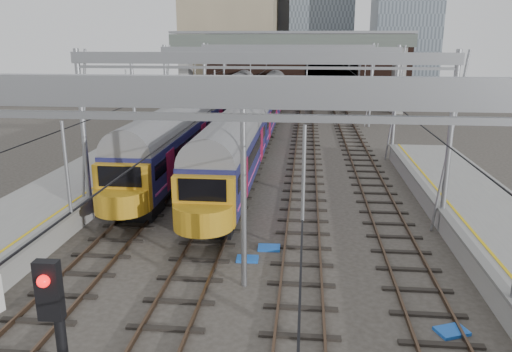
# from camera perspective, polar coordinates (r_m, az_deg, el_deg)

# --- Properties ---
(ground) EXTENTS (160.00, 160.00, 0.00)m
(ground) POSITION_cam_1_polar(r_m,az_deg,el_deg) (16.28, -2.26, -15.66)
(ground) COLOR #38332D
(ground) RESTS_ON ground
(tracks) EXTENTS (14.40, 80.00, 0.22)m
(tracks) POSITION_cam_1_polar(r_m,az_deg,el_deg) (30.06, 1.70, -0.77)
(tracks) COLOR #4C3828
(tracks) RESTS_ON ground
(overhead_line) EXTENTS (16.80, 80.00, 8.00)m
(overhead_line) POSITION_cam_1_polar(r_m,az_deg,el_deg) (35.39, 2.56, 12.44)
(overhead_line) COLOR gray
(overhead_line) RESTS_ON ground
(retaining_wall) EXTENTS (28.00, 2.75, 9.00)m
(retaining_wall) POSITION_cam_1_polar(r_m,az_deg,el_deg) (65.86, 5.34, 11.82)
(retaining_wall) COLOR black
(retaining_wall) RESTS_ON ground
(overbridge) EXTENTS (28.00, 3.00, 9.25)m
(overbridge) POSITION_cam_1_polar(r_m,az_deg,el_deg) (59.84, 3.96, 14.31)
(overbridge) COLOR gray
(overbridge) RESTS_ON ground
(train_main) EXTENTS (2.62, 60.64, 4.57)m
(train_main) POSITION_cam_1_polar(r_m,az_deg,el_deg) (49.45, 1.08, 8.43)
(train_main) COLOR black
(train_main) RESTS_ON ground
(train_second) EXTENTS (2.61, 60.45, 4.56)m
(train_second) POSITION_cam_1_polar(r_m,az_deg,el_deg) (51.44, -3.27, 8.67)
(train_second) COLOR black
(train_second) RESTS_ON ground
(equip_cover_a) EXTENTS (0.93, 0.67, 0.11)m
(equip_cover_a) POSITION_cam_1_polar(r_m,az_deg,el_deg) (20.85, 1.50, -8.19)
(equip_cover_a) COLOR blue
(equip_cover_a) RESTS_ON ground
(equip_cover_b) EXTENTS (0.87, 0.63, 0.10)m
(equip_cover_b) POSITION_cam_1_polar(r_m,az_deg,el_deg) (19.86, -0.99, -9.45)
(equip_cover_b) COLOR blue
(equip_cover_b) RESTS_ON ground
(equip_cover_c) EXTENTS (1.07, 0.93, 0.11)m
(equip_cover_c) POSITION_cam_1_polar(r_m,az_deg,el_deg) (16.49, 21.47, -16.18)
(equip_cover_c) COLOR blue
(equip_cover_c) RESTS_ON ground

